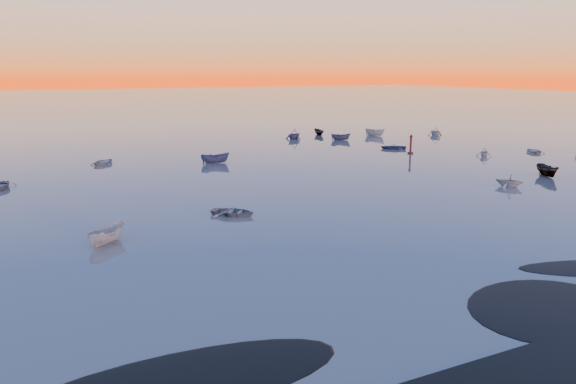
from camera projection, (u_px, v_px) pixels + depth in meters
ground at (147, 134)px, 119.95m from camera, size 600.00×600.00×0.00m
mud_lobes at (559, 311)px, 31.87m from camera, size 140.00×6.00×0.07m
moored_fleet at (225, 167)px, 78.96m from camera, size 124.00×58.00×1.20m
boat_near_left at (233, 215)px, 52.96m from camera, size 4.14×4.24×1.05m
boat_near_center at (107, 243)px, 44.53m from camera, size 3.69×4.03×1.34m
boat_near_right at (509, 187)px, 65.96m from camera, size 3.59×2.89×1.15m
channel_marker at (411, 146)px, 91.61m from camera, size 0.94×0.94×3.35m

